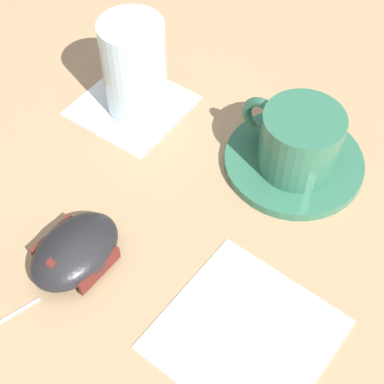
% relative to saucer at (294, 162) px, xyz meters
% --- Properties ---
extents(ground_plane, '(3.00, 3.00, 0.00)m').
position_rel_saucer_xyz_m(ground_plane, '(0.12, 0.11, -0.01)').
color(ground_plane, '#9E7F5B').
extents(saucer, '(0.15, 0.15, 0.01)m').
position_rel_saucer_xyz_m(saucer, '(0.00, 0.00, 0.00)').
color(saucer, '#2D664C').
rests_on(saucer, ground).
extents(coffee_cup, '(0.11, 0.08, 0.07)m').
position_rel_saucer_xyz_m(coffee_cup, '(-0.00, 0.00, 0.04)').
color(coffee_cup, '#2D664C').
rests_on(coffee_cup, saucer).
extents(computer_mouse, '(0.08, 0.10, 0.04)m').
position_rel_saucer_xyz_m(computer_mouse, '(0.14, 0.21, 0.01)').
color(computer_mouse, black).
rests_on(computer_mouse, ground).
extents(napkin_under_glass, '(0.13, 0.13, 0.00)m').
position_rel_saucer_xyz_m(napkin_under_glass, '(0.20, 0.00, -0.00)').
color(napkin_under_glass, white).
rests_on(napkin_under_glass, ground).
extents(drinking_glass, '(0.07, 0.07, 0.11)m').
position_rel_saucer_xyz_m(drinking_glass, '(0.20, 0.00, 0.05)').
color(drinking_glass, silver).
rests_on(drinking_glass, napkin_under_glass).
extents(napkin_spare, '(0.16, 0.16, 0.00)m').
position_rel_saucer_xyz_m(napkin_spare, '(-0.04, 0.20, -0.00)').
color(napkin_spare, white).
rests_on(napkin_spare, ground).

